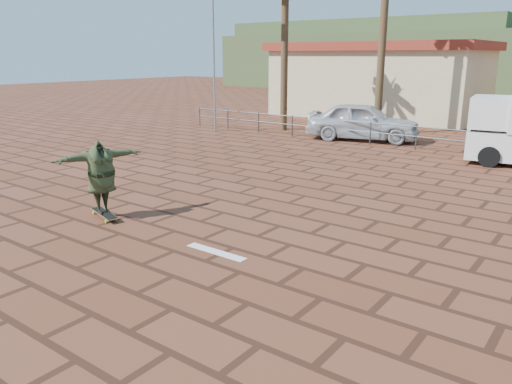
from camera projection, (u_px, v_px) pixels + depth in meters
ground at (228, 229)px, 11.19m from camera, size 120.00×120.00×0.00m
paint_stripe at (216, 252)px, 9.86m from camera, size 1.40×0.22×0.01m
guardrail at (417, 133)px, 20.29m from camera, size 24.06×0.06×1.00m
flagpole at (215, 36)px, 24.15m from camera, size 1.30×0.10×8.00m
building_west at (380, 80)px, 31.05m from camera, size 12.60×7.60×4.50m
hill_back at (371, 53)px, 66.09m from camera, size 35.00×14.00×8.00m
longboard at (104, 214)px, 11.93m from camera, size 1.23×0.60×0.12m
skateboarder at (101, 177)px, 11.69m from camera, size 1.12×2.22×1.74m
car_silver at (363, 121)px, 22.65m from camera, size 5.35×3.26×1.70m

